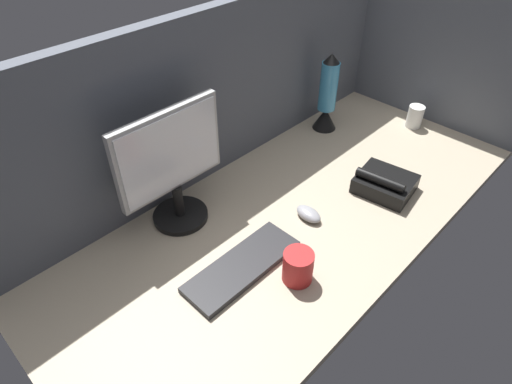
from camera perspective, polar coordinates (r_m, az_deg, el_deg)
name	(u,v)px	position (r cm, az deg, el deg)	size (l,w,h in cm)	color
ground_plane	(297,210)	(149.19, 5.46, -2.43)	(180.00, 80.00, 3.00)	tan
cubicle_wall_back	(219,93)	(153.11, -4.87, 12.87)	(180.00, 5.00, 58.66)	#565B66
cubicle_wall_side	(440,52)	(200.53, 23.06, 16.67)	(5.00, 80.00, 58.66)	#565B66
monitor	(172,165)	(132.95, -11.02, 3.53)	(36.42, 18.00, 39.29)	black
keyboard	(242,266)	(128.06, -1.82, -9.72)	(37.00, 13.00, 2.00)	#262628
mouse	(309,214)	(143.56, 6.94, -2.88)	(5.60, 9.60, 3.40)	#99999E
mug_ceramic_white	(415,116)	(199.82, 20.24, 9.34)	(9.91, 6.51, 9.54)	white
mug_red_plastic	(298,267)	(123.19, 5.54, -9.76)	(8.71, 8.71, 9.92)	red
lava_lamp	(327,99)	(184.84, 9.36, 12.05)	(10.04, 10.04, 32.86)	black
desk_phone	(385,183)	(158.90, 16.58, 1.09)	(19.59, 21.28, 8.80)	black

